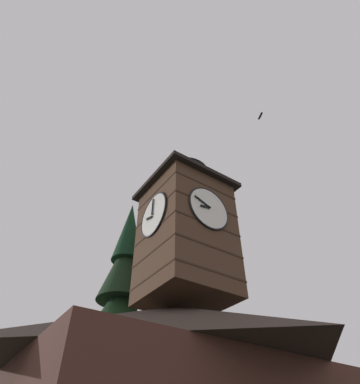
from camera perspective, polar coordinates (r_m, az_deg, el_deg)
clock_tower at (r=18.52m, az=1.00°, el=-6.30°), size 4.85×4.85×9.70m
pine_tree_behind at (r=19.51m, az=-11.22°, el=-26.05°), size 6.22×6.22×16.39m
moon at (r=58.56m, az=-14.91°, el=-22.99°), size 1.63×1.63×1.63m
flying_bird_high at (r=24.85m, az=13.79°, el=12.71°), size 0.35×0.63×0.11m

